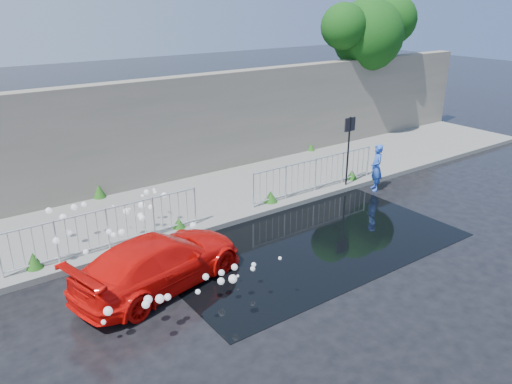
# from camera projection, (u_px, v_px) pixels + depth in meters

# --- Properties ---
(ground) EXTENTS (90.00, 90.00, 0.00)m
(ground) POSITION_uv_depth(u_px,v_px,m) (315.00, 260.00, 12.41)
(ground) COLOR black
(ground) RESTS_ON ground
(pavement) EXTENTS (30.00, 4.00, 0.15)m
(pavement) POSITION_uv_depth(u_px,v_px,m) (211.00, 197.00, 16.16)
(pavement) COLOR slate
(pavement) RESTS_ON ground
(curb) EXTENTS (30.00, 0.25, 0.16)m
(curb) POSITION_uv_depth(u_px,v_px,m) (246.00, 217.00, 14.65)
(curb) COLOR slate
(curb) RESTS_ON ground
(retaining_wall) EXTENTS (30.00, 0.60, 3.50)m
(retaining_wall) POSITION_uv_depth(u_px,v_px,m) (176.00, 128.00, 17.16)
(retaining_wall) COLOR #676457
(retaining_wall) RESTS_ON pavement
(puddle) EXTENTS (8.00, 5.00, 0.01)m
(puddle) POSITION_uv_depth(u_px,v_px,m) (304.00, 240.00, 13.44)
(puddle) COLOR black
(puddle) RESTS_ON ground
(sign_post) EXTENTS (0.45, 0.06, 2.50)m
(sign_post) POSITION_uv_depth(u_px,v_px,m) (349.00, 140.00, 16.42)
(sign_post) COLOR black
(sign_post) RESTS_ON ground
(tree) EXTENTS (5.05, 3.08, 6.29)m
(tree) POSITION_uv_depth(u_px,v_px,m) (370.00, 31.00, 21.52)
(tree) COLOR #332114
(tree) RESTS_ON ground
(railing_left) EXTENTS (5.05, 0.05, 1.10)m
(railing_left) POSITION_uv_depth(u_px,v_px,m) (107.00, 227.00, 12.49)
(railing_left) COLOR silver
(railing_left) RESTS_ON pavement
(railing_right) EXTENTS (5.05, 0.05, 1.10)m
(railing_right) POSITION_uv_depth(u_px,v_px,m) (315.00, 173.00, 16.31)
(railing_right) COLOR silver
(railing_right) RESTS_ON pavement
(weeds) EXTENTS (12.17, 3.93, 0.42)m
(weeds) POSITION_uv_depth(u_px,v_px,m) (206.00, 197.00, 15.50)
(weeds) COLOR #1C4D14
(weeds) RESTS_ON pavement
(water_spray) EXTENTS (3.59, 5.67, 1.10)m
(water_spray) POSITION_uv_depth(u_px,v_px,m) (137.00, 242.00, 11.74)
(water_spray) COLOR white
(water_spray) RESTS_ON ground
(red_car) EXTENTS (4.41, 2.63, 1.20)m
(red_car) POSITION_uv_depth(u_px,v_px,m) (160.00, 262.00, 11.13)
(red_car) COLOR red
(red_car) RESTS_ON ground
(person) EXTENTS (0.63, 0.69, 1.58)m
(person) POSITION_uv_depth(u_px,v_px,m) (376.00, 168.00, 16.69)
(person) COLOR blue
(person) RESTS_ON ground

